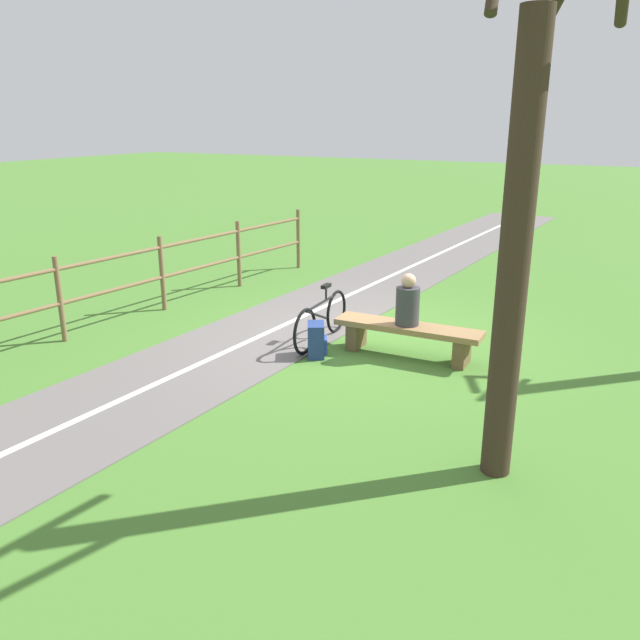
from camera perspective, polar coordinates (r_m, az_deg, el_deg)
The scene contains 8 objects.
ground_plane at distance 9.51m, azimuth 3.51°, elevation -1.63°, with size 80.00×80.00×0.00m, color #477A2D.
paved_path at distance 7.40m, azimuth -21.34°, elevation -8.61°, with size 2.08×36.00×0.02m, color #66605E.
path_centre_line at distance 7.40m, azimuth -21.35°, elevation -8.54°, with size 0.10×32.00×0.00m, color silver.
bench at distance 8.77m, azimuth 7.80°, elevation -1.22°, with size 2.03×0.49×0.45m.
person_seated at distance 8.65m, azimuth 7.82°, elevation 1.52°, with size 0.33×0.33×0.71m.
bicycle at distance 9.21m, azimuth 0.12°, elevation 0.04°, with size 0.12×1.70×0.84m.
backpack at distance 8.72m, azimuth -0.32°, elevation -1.81°, with size 0.37×0.41×0.47m.
tree_by_path at distance 5.56m, azimuth 17.40°, elevation 7.49°, with size 1.10×1.25×5.06m.
Camera 1 is at (-3.73, 8.17, 3.12)m, focal length 35.92 mm.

